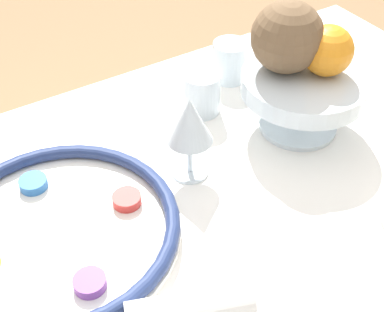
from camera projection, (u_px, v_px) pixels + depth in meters
name	position (u px, v px, depth m)	size (l,w,h in m)	color
seder_plate	(59.00, 230.00, 0.70)	(0.32, 0.32, 0.03)	white
wine_glass	(190.00, 123.00, 0.74)	(0.07, 0.07, 0.13)	silver
fruit_stand	(304.00, 89.00, 0.83)	(0.20, 0.20, 0.10)	silver
orange_fruit	(328.00, 51.00, 0.80)	(0.08, 0.08, 0.08)	orange
coconut	(287.00, 37.00, 0.80)	(0.11, 0.11, 0.11)	brown
napkin_roll	(190.00, 311.00, 0.60)	(0.15, 0.09, 0.04)	white
cup_mid	(202.00, 93.00, 0.90)	(0.06, 0.06, 0.07)	silver
cup_far	(230.00, 61.00, 0.97)	(0.06, 0.06, 0.07)	silver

